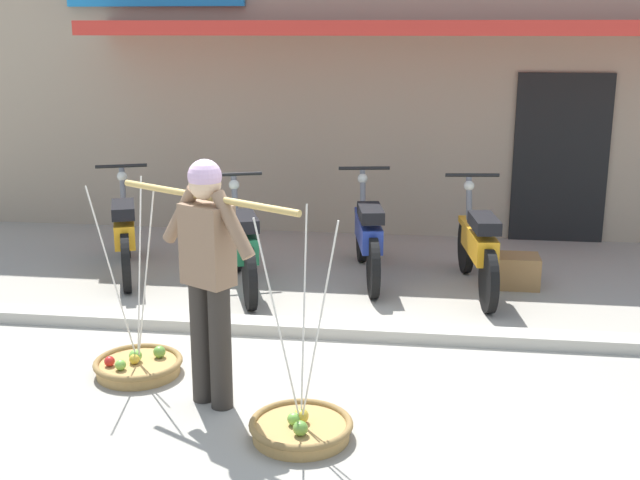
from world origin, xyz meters
The scene contains 11 objects.
ground_plane centered at (0.00, 0.00, 0.00)m, with size 90.00×90.00×0.00m, color #9E998C.
sidewalk_curb centered at (0.00, 0.70, 0.05)m, with size 20.00×0.24×0.10m, color #BAB4A5.
fruit_vendor centered at (-0.35, -0.67, 0.98)m, with size 1.38×0.83×1.70m.
fruit_basket_left_side centered at (-1.02, -0.28, 0.07)m, with size 0.66×0.66×1.45m.
fruit_basket_right_side centered at (0.33, -1.07, 0.07)m, with size 0.66×0.66×1.45m.
motorcycle_nearest_shop centered at (-2.02, 2.12, 0.45)m, with size 0.78×1.73×1.09m.
motorcycle_second_in_row centered at (-0.70, 1.79, 0.45)m, with size 0.75×1.74×1.09m.
motorcycle_third_in_row centered at (0.49, 2.31, 0.45)m, with size 0.55×1.81×1.09m.
motorcycle_end_of_row centered at (1.57, 2.04, 0.45)m, with size 0.54×1.82×1.09m.
storefront_building centered at (0.67, 6.66, 2.10)m, with size 13.00×6.00×4.20m.
wooden_crate centered at (1.98, 2.25, 0.16)m, with size 0.44×0.36×0.32m, color olive.
Camera 1 is at (1.07, -5.61, 2.51)m, focal length 45.26 mm.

